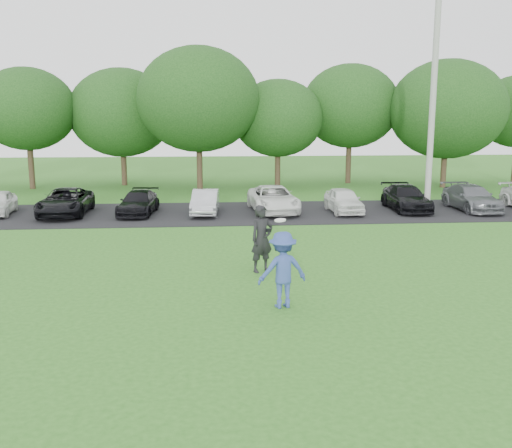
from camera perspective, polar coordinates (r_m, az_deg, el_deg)
The scene contains 7 objects.
ground at distance 14.46m, azimuth 1.14°, elevation -7.71°, with size 100.00×100.00×0.00m, color #2B641C.
parking_lot at distance 27.06m, azimuth -1.64°, elevation 1.14°, with size 32.00×6.50×0.03m, color black.
utility_pole at distance 27.85m, azimuth 17.24°, elevation 11.21°, with size 0.28×0.28×9.97m, color #9E9F9A.
frisbee_player at distance 13.79m, azimuth 2.67°, elevation -4.58°, with size 1.32×0.92×2.20m.
camera_bystander at distance 16.83m, azimuth 0.59°, elevation -1.49°, with size 0.87×0.75×2.00m.
parked_cars at distance 26.87m, azimuth -1.32°, elevation 2.37°, with size 30.76×4.76×1.23m.
tree_row at distance 36.51m, azimuth -0.11°, elevation 11.40°, with size 42.39×9.85×8.64m.
Camera 1 is at (-1.40, -13.63, 4.63)m, focal length 40.00 mm.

